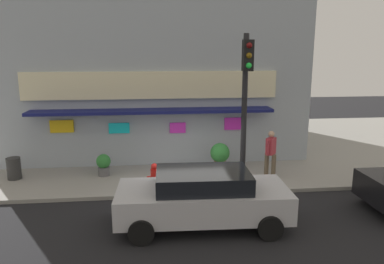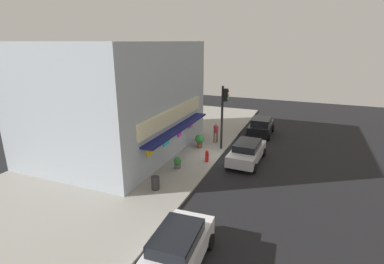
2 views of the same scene
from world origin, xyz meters
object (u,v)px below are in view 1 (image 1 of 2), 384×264
fire_hydrant (155,176)px  parked_car_silver (203,197)px  traffic_light (246,92)px  pedestrian (271,152)px  trash_can (14,168)px  potted_plant_by_doorway (220,155)px  potted_plant_by_window (104,164)px

fire_hydrant → parked_car_silver: 2.90m
traffic_light → pedestrian: 2.76m
trash_can → parked_car_silver: 7.43m
pedestrian → potted_plant_by_doorway: size_ratio=1.56×
traffic_light → pedestrian: traffic_light is taller
fire_hydrant → trash_can: bearing=164.0°
traffic_light → parked_car_silver: size_ratio=1.09×
traffic_light → potted_plant_by_doorway: 3.17m
fire_hydrant → potted_plant_by_window: (-1.84, 1.46, 0.02)m
potted_plant_by_doorway → potted_plant_by_window: potted_plant_by_doorway is taller
potted_plant_by_doorway → trash_can: bearing=-179.5°
trash_can → potted_plant_by_doorway: potted_plant_by_doorway is taller
trash_can → potted_plant_by_window: (3.13, 0.03, 0.05)m
parked_car_silver → potted_plant_by_doorway: bearing=73.5°
fire_hydrant → parked_car_silver: bearing=-64.0°
potted_plant_by_window → fire_hydrant: bearing=-38.3°
potted_plant_by_doorway → potted_plant_by_window: (-4.32, -0.03, -0.21)m
traffic_light → potted_plant_by_doorway: traffic_light is taller
traffic_light → parked_car_silver: traffic_light is taller
pedestrian → potted_plant_by_window: pedestrian is taller
trash_can → parked_car_silver: bearing=-32.8°
pedestrian → parked_car_silver: size_ratio=0.37×
potted_plant_by_doorway → traffic_light: bearing=-75.6°
trash_can → potted_plant_by_doorway: size_ratio=0.71×
fire_hydrant → pedestrian: bearing=8.9°
parked_car_silver → traffic_light: bearing=54.1°
traffic_light → pedestrian: bearing=37.5°
pedestrian → traffic_light: bearing=-142.5°
potted_plant_by_window → parked_car_silver: parked_car_silver is taller
fire_hydrant → pedestrian: 4.24m
fire_hydrant → potted_plant_by_doorway: size_ratio=0.78×
trash_can → pedestrian: bearing=-4.9°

